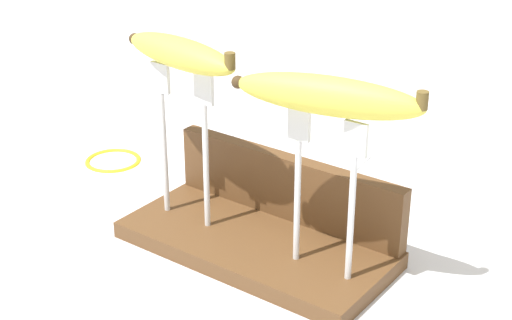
{
  "coord_description": "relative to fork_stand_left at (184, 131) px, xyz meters",
  "views": [
    {
      "loc": [
        0.48,
        -0.65,
        0.49
      ],
      "look_at": [
        0.0,
        0.0,
        0.12
      ],
      "focal_mm": 55.5,
      "sensor_mm": 36.0,
      "label": 1
    }
  ],
  "objects": [
    {
      "name": "ground_plane",
      "position": [
        0.1,
        0.01,
        -0.13
      ],
      "size": [
        3.0,
        3.0,
        0.0
      ],
      "primitive_type": "plane",
      "color": "silver"
    },
    {
      "name": "wooden_board",
      "position": [
        0.1,
        0.01,
        -0.12
      ],
      "size": [
        0.32,
        0.15,
        0.02
      ],
      "primitive_type": "cube",
      "color": "brown",
      "rests_on": "ground"
    },
    {
      "name": "board_backstop",
      "position": [
        0.1,
        0.08,
        -0.07
      ],
      "size": [
        0.32,
        0.02,
        0.08
      ],
      "primitive_type": "cube",
      "color": "brown",
      "rests_on": "wooden_board"
    },
    {
      "name": "fork_stand_left",
      "position": [
        0.0,
        0.0,
        0.0
      ],
      "size": [
        0.09,
        0.01,
        0.19
      ],
      "color": "silver",
      "rests_on": "wooden_board"
    },
    {
      "name": "fork_stand_right",
      "position": [
        0.19,
        0.0,
        -0.01
      ],
      "size": [
        0.09,
        0.01,
        0.18
      ],
      "color": "silver",
      "rests_on": "wooden_board"
    },
    {
      "name": "banana_raised_left",
      "position": [
        -0.0,
        0.0,
        0.1
      ],
      "size": [
        0.18,
        0.07,
        0.04
      ],
      "color": "#DBD147",
      "rests_on": "fork_stand_left"
    },
    {
      "name": "banana_raised_right",
      "position": [
        0.19,
        -0.0,
        0.09
      ],
      "size": [
        0.2,
        0.08,
        0.04
      ],
      "color": "#DBD147",
      "rests_on": "fork_stand_right"
    },
    {
      "name": "fork_fallen_near",
      "position": [
        0.09,
        0.21,
        -0.13
      ],
      "size": [
        0.04,
        0.19,
        0.01
      ],
      "color": "silver",
      "rests_on": "ground"
    },
    {
      "name": "wire_coil",
      "position": [
        -0.23,
        0.09,
        -0.13
      ],
      "size": [
        0.08,
        0.08,
        0.01
      ],
      "primitive_type": "torus",
      "color": "gold",
      "rests_on": "ground"
    }
  ]
}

